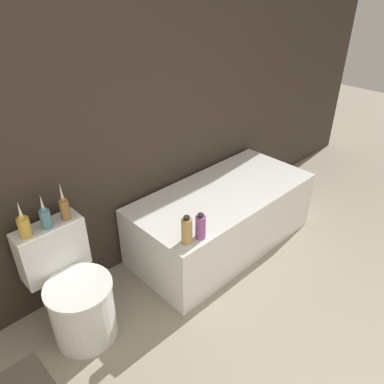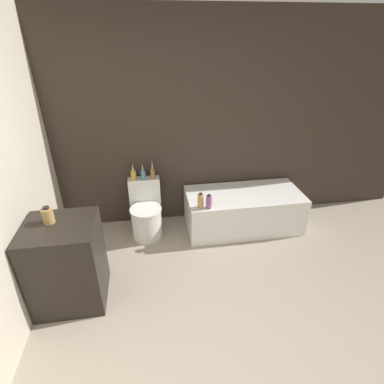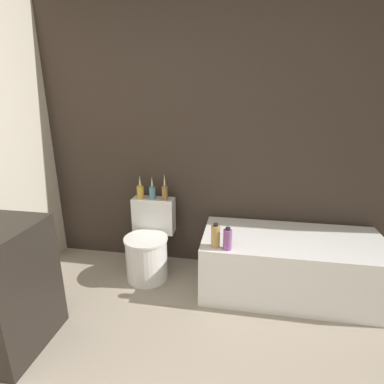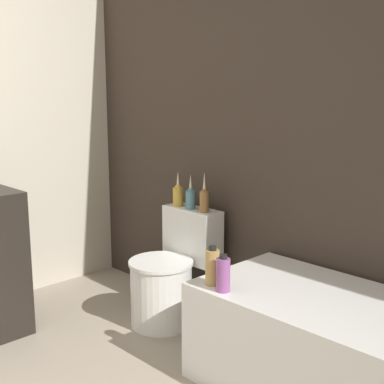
{
  "view_description": "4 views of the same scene",
  "coord_description": "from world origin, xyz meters",
  "px_view_note": "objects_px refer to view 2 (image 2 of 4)",
  "views": [
    {
      "loc": [
        -1.08,
        0.27,
        1.97
      ],
      "look_at": [
        0.26,
        1.67,
        0.79
      ],
      "focal_mm": 35.0,
      "sensor_mm": 36.0,
      "label": 1
    },
    {
      "loc": [
        -0.42,
        -1.35,
        2.33
      ],
      "look_at": [
        0.05,
        1.58,
        0.73
      ],
      "focal_mm": 28.0,
      "sensor_mm": 36.0,
      "label": 2
    },
    {
      "loc": [
        0.33,
        -0.48,
        1.61
      ],
      "look_at": [
        -0.06,
        1.75,
        0.88
      ],
      "focal_mm": 28.0,
      "sensor_mm": 36.0,
      "label": 3
    },
    {
      "loc": [
        1.83,
        -0.18,
        1.45
      ],
      "look_at": [
        0.01,
        1.6,
        0.93
      ],
      "focal_mm": 50.0,
      "sensor_mm": 36.0,
      "label": 4
    }
  ],
  "objects_px": {
    "shampoo_bottle_tall": "(201,201)",
    "shampoo_bottle_short": "(209,202)",
    "vase_gold": "(133,174)",
    "soap_bottle_glass": "(48,215)",
    "bathtub": "(243,210)",
    "vase_bronze": "(153,173)",
    "toilet": "(146,214)",
    "vase_silver": "(143,174)"
  },
  "relations": [
    {
      "from": "vase_silver",
      "to": "vase_bronze",
      "type": "height_order",
      "value": "vase_bronze"
    },
    {
      "from": "toilet",
      "to": "vase_silver",
      "type": "xyz_separation_m",
      "value": [
        0.0,
        0.18,
        0.47
      ]
    },
    {
      "from": "bathtub",
      "to": "shampoo_bottle_tall",
      "type": "relative_size",
      "value": 7.64
    },
    {
      "from": "bathtub",
      "to": "shampoo_bottle_short",
      "type": "xyz_separation_m",
      "value": [
        -0.53,
        -0.28,
        0.33
      ]
    },
    {
      "from": "bathtub",
      "to": "vase_bronze",
      "type": "xyz_separation_m",
      "value": [
        -1.14,
        0.22,
        0.52
      ]
    },
    {
      "from": "vase_bronze",
      "to": "vase_silver",
      "type": "bearing_deg",
      "value": -179.88
    },
    {
      "from": "vase_bronze",
      "to": "shampoo_bottle_tall",
      "type": "bearing_deg",
      "value": -42.31
    },
    {
      "from": "shampoo_bottle_tall",
      "to": "shampoo_bottle_short",
      "type": "distance_m",
      "value": 0.1
    },
    {
      "from": "soap_bottle_glass",
      "to": "vase_bronze",
      "type": "distance_m",
      "value": 1.44
    },
    {
      "from": "shampoo_bottle_tall",
      "to": "shampoo_bottle_short",
      "type": "bearing_deg",
      "value": -15.17
    },
    {
      "from": "shampoo_bottle_short",
      "to": "vase_bronze",
      "type": "bearing_deg",
      "value": 140.86
    },
    {
      "from": "bathtub",
      "to": "shampoo_bottle_short",
      "type": "relative_size",
      "value": 8.22
    },
    {
      "from": "vase_gold",
      "to": "vase_silver",
      "type": "height_order",
      "value": "vase_gold"
    },
    {
      "from": "shampoo_bottle_short",
      "to": "vase_gold",
      "type": "bearing_deg",
      "value": 149.36
    },
    {
      "from": "vase_gold",
      "to": "shampoo_bottle_tall",
      "type": "height_order",
      "value": "vase_gold"
    },
    {
      "from": "toilet",
      "to": "vase_silver",
      "type": "height_order",
      "value": "vase_silver"
    },
    {
      "from": "shampoo_bottle_short",
      "to": "vase_silver",
      "type": "bearing_deg",
      "value": 145.71
    },
    {
      "from": "vase_gold",
      "to": "vase_silver",
      "type": "distance_m",
      "value": 0.12
    },
    {
      "from": "vase_silver",
      "to": "vase_bronze",
      "type": "bearing_deg",
      "value": 0.12
    },
    {
      "from": "toilet",
      "to": "bathtub",
      "type": "bearing_deg",
      "value": -1.97
    },
    {
      "from": "bathtub",
      "to": "shampoo_bottle_short",
      "type": "height_order",
      "value": "shampoo_bottle_short"
    },
    {
      "from": "bathtub",
      "to": "vase_gold",
      "type": "height_order",
      "value": "vase_gold"
    },
    {
      "from": "toilet",
      "to": "vase_gold",
      "type": "distance_m",
      "value": 0.52
    },
    {
      "from": "soap_bottle_glass",
      "to": "shampoo_bottle_tall",
      "type": "xyz_separation_m",
      "value": [
        1.46,
        0.61,
        -0.34
      ]
    },
    {
      "from": "toilet",
      "to": "vase_silver",
      "type": "relative_size",
      "value": 3.15
    },
    {
      "from": "shampoo_bottle_tall",
      "to": "soap_bottle_glass",
      "type": "bearing_deg",
      "value": -157.12
    },
    {
      "from": "toilet",
      "to": "shampoo_bottle_tall",
      "type": "xyz_separation_m",
      "value": [
        0.64,
        -0.3,
        0.3
      ]
    },
    {
      "from": "shampoo_bottle_short",
      "to": "shampoo_bottle_tall",
      "type": "bearing_deg",
      "value": 164.83
    },
    {
      "from": "vase_silver",
      "to": "shampoo_bottle_tall",
      "type": "relative_size",
      "value": 1.13
    },
    {
      "from": "vase_silver",
      "to": "shampoo_bottle_short",
      "type": "distance_m",
      "value": 0.91
    },
    {
      "from": "soap_bottle_glass",
      "to": "vase_bronze",
      "type": "relative_size",
      "value": 0.65
    },
    {
      "from": "bathtub",
      "to": "soap_bottle_glass",
      "type": "distance_m",
      "value": 2.35
    },
    {
      "from": "soap_bottle_glass",
      "to": "shampoo_bottle_tall",
      "type": "distance_m",
      "value": 1.62
    },
    {
      "from": "soap_bottle_glass",
      "to": "shampoo_bottle_tall",
      "type": "relative_size",
      "value": 0.82
    },
    {
      "from": "toilet",
      "to": "vase_gold",
      "type": "xyz_separation_m",
      "value": [
        -0.12,
        0.18,
        0.47
      ]
    },
    {
      "from": "vase_gold",
      "to": "vase_silver",
      "type": "relative_size",
      "value": 1.02
    },
    {
      "from": "vase_bronze",
      "to": "shampoo_bottle_short",
      "type": "relative_size",
      "value": 1.36
    },
    {
      "from": "vase_gold",
      "to": "vase_bronze",
      "type": "distance_m",
      "value": 0.24
    },
    {
      "from": "shampoo_bottle_short",
      "to": "bathtub",
      "type": "bearing_deg",
      "value": 27.97
    },
    {
      "from": "bathtub",
      "to": "vase_gold",
      "type": "xyz_separation_m",
      "value": [
        -1.38,
        0.23,
        0.51
      ]
    },
    {
      "from": "toilet",
      "to": "soap_bottle_glass",
      "type": "relative_size",
      "value": 4.33
    },
    {
      "from": "shampoo_bottle_tall",
      "to": "vase_gold",
      "type": "bearing_deg",
      "value": 147.72
    }
  ]
}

